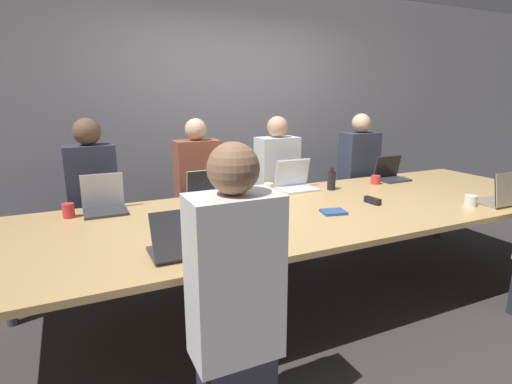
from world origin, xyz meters
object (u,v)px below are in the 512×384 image
cup_far_right (376,180)px  person_far_midleft (198,197)px  cup_far_center (269,188)px  cup_near_right (470,201)px  cup_far_left (68,211)px  laptop_near_right (501,196)px  person_near_left (235,305)px  bottle_far_center (332,180)px  stapler (372,201)px  person_far_center (277,190)px  person_far_left (94,205)px  laptop_far_midleft (209,192)px  laptop_far_center (295,181)px  laptop_far_left (104,201)px  laptop_near_left (183,243)px  cup_near_left (226,236)px  laptop_far_right (390,173)px  person_far_right (358,180)px  cup_far_midleft (241,191)px

cup_far_right → person_far_midleft: size_ratio=0.06×
cup_far_right → cup_far_center: size_ratio=1.07×
cup_near_right → cup_far_left: size_ratio=0.87×
laptop_near_right → person_near_left: size_ratio=0.22×
bottle_far_center → stapler: size_ratio=1.37×
cup_far_center → laptop_near_right: bearing=-38.4°
cup_near_right → person_far_midleft: size_ratio=0.06×
person_far_center → person_far_midleft: (-0.79, 0.08, -0.00)m
person_far_left → laptop_far_midleft: person_far_left is taller
laptop_far_center → laptop_far_left: bearing=-179.6°
laptop_near_left → person_far_center: bearing=-133.2°
cup_far_center → person_near_left: bearing=-121.5°
cup_near_left → person_far_midleft: (0.27, 1.42, -0.12)m
cup_near_left → person_far_left: person_far_left is taller
laptop_far_midleft → laptop_near_left: bearing=-115.6°
cup_far_left → laptop_far_right: bearing=0.3°
person_near_left → person_far_midleft: (0.45, 2.02, -0.02)m
cup_near_right → cup_far_left: (-2.86, 1.01, 0.01)m
person_near_left → laptop_near_right: bearing=-170.0°
person_far_center → stapler: 1.09m
person_far_right → bottle_far_center: (-0.74, -0.53, 0.17)m
cup_near_left → laptop_far_midleft: bearing=76.9°
laptop_far_midleft → person_far_midleft: 0.48m
cup_near_right → laptop_far_right: 1.04m
laptop_far_midleft → cup_far_midleft: bearing=-1.6°
laptop_near_right → cup_near_right: 0.26m
cup_far_center → laptop_far_left: bearing=-179.7°
cup_near_left → laptop_far_midleft: 1.00m
laptop_near_left → person_near_left: person_near_left is taller
laptop_far_left → laptop_far_center: size_ratio=0.89×
cup_far_left → bottle_far_center: size_ratio=0.50×
laptop_near_right → person_near_left: 2.49m
laptop_near_right → cup_far_center: bearing=-38.4°
laptop_far_right → laptop_far_center: laptop_far_center is taller
laptop_near_right → person_far_center: person_far_center is taller
cup_far_left → laptop_far_midleft: size_ratio=0.30×
person_far_center → bottle_far_center: (0.30, -0.49, 0.17)m
person_near_left → laptop_far_right: bearing=-146.7°
cup_near_right → laptop_far_midleft: bearing=149.6°
cup_near_left → person_far_midleft: person_far_midleft is taller
person_near_left → laptop_far_center: (1.26, 1.60, 0.14)m
cup_near_right → laptop_far_left: 2.83m
cup_near_left → person_far_midleft: 1.45m
laptop_near_left → bottle_far_center: size_ratio=1.64×
cup_far_right → laptop_near_left: size_ratio=0.26×
laptop_far_left → cup_far_midleft: (1.10, -0.03, -0.03)m
stapler → person_far_right: bearing=50.7°
cup_near_right → laptop_far_left: laptop_far_left is taller
laptop_near_left → laptop_far_center: size_ratio=0.99×
person_far_right → laptop_far_left: bearing=-172.1°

